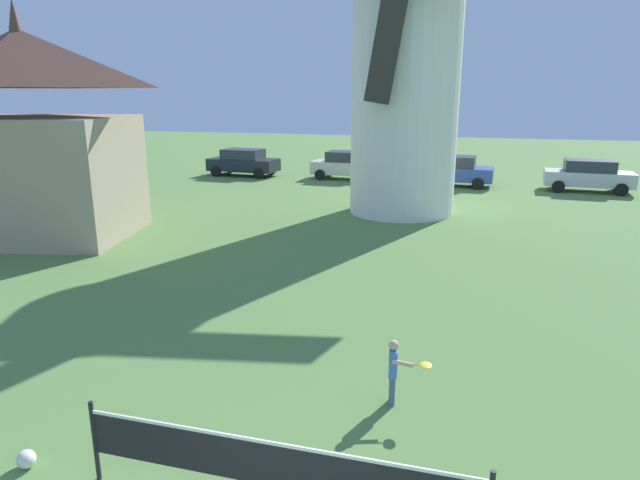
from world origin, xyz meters
The scene contains 9 objects.
windmill centered at (-0.99, 19.03, 6.09)m, with size 8.90×4.89×13.23m.
tennis_net centered at (-0.17, 1.76, 0.68)m, with size 4.78×0.06×1.10m.
player_far centered at (0.82, 4.53, 0.61)m, with size 0.70×0.39×1.08m.
stray_ball centered at (-3.58, 1.70, 0.12)m, with size 0.24×0.24×0.24m, color silver.
parked_car_black centered at (-11.29, 26.81, 0.81)m, with size 4.17×2.10×1.56m.
parked_car_cream centered at (-5.11, 27.14, 0.81)m, with size 3.97×2.05×1.56m.
parked_car_blue centered at (0.66, 26.42, 0.81)m, with size 4.34×2.08×1.56m.
parked_car_silver centered at (7.29, 26.42, 0.81)m, with size 4.17×2.07×1.56m.
chapel centered at (-12.29, 11.81, 3.28)m, with size 7.11×5.80×7.60m.
Camera 1 is at (1.79, -3.24, 4.75)m, focal length 30.92 mm.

